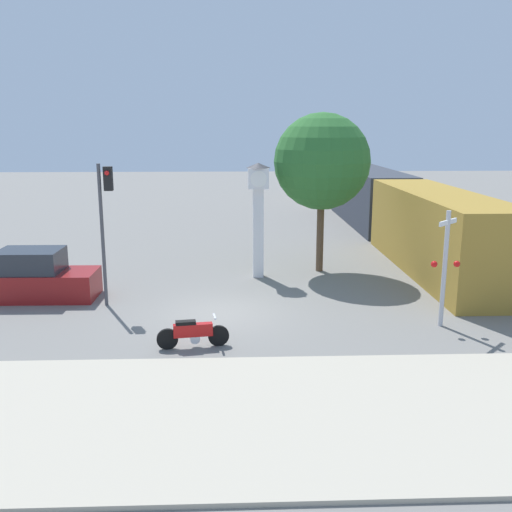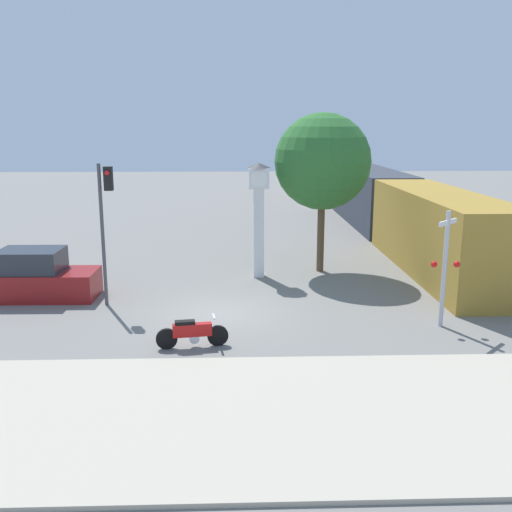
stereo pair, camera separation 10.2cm
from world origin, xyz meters
TOP-DOWN VIEW (x-y plane):
  - ground_plane at (0.00, 0.00)m, footprint 120.00×120.00m
  - sidewalk_strip at (0.00, -7.00)m, footprint 36.00×6.00m
  - motorcycle at (-0.70, -3.00)m, footprint 2.03×0.51m
  - clock_tower at (1.46, 4.70)m, footprint 0.97×0.97m
  - freight_train at (9.13, 17.70)m, footprint 2.80×36.71m
  - traffic_light at (-3.86, 1.02)m, footprint 0.50×0.35m
  - railroad_crossing_signal at (6.92, -1.50)m, footprint 0.90×0.82m
  - street_tree at (4.14, 5.54)m, footprint 3.99×3.99m
  - parked_car at (-6.68, 1.94)m, footprint 4.22×1.86m

SIDE VIEW (x-z plane):
  - ground_plane at x=0.00m, z-range 0.00..0.00m
  - sidewalk_strip at x=0.00m, z-range 0.00..0.10m
  - motorcycle at x=-0.70m, z-range -0.02..0.88m
  - parked_car at x=-6.68m, z-range -0.15..1.65m
  - freight_train at x=9.13m, z-range 0.00..3.40m
  - railroad_crossing_signal at x=6.92m, z-range 0.17..3.80m
  - clock_tower at x=1.46m, z-range 0.73..5.40m
  - traffic_light at x=-3.86m, z-range 0.88..5.78m
  - street_tree at x=4.14m, z-range 1.32..7.98m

